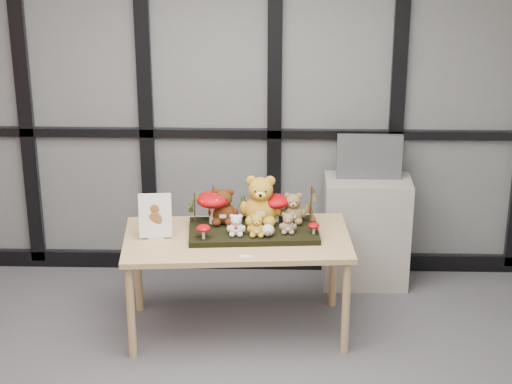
{
  "coord_description": "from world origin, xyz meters",
  "views": [
    {
      "loc": [
        0.49,
        -3.74,
        3.06
      ],
      "look_at": [
        0.35,
        1.51,
        0.99
      ],
      "focal_mm": 65.0,
      "sensor_mm": 36.0,
      "label": 1
    }
  ],
  "objects_px": {
    "bear_small_yellow": "(257,224)",
    "mushroom_back_right": "(276,207)",
    "display_table": "(237,247)",
    "diorama_tray": "(254,231)",
    "mushroom_front_left": "(203,231)",
    "bear_white_bow": "(236,223)",
    "bear_tan_back": "(293,206)",
    "monitor": "(369,157)",
    "mushroom_front_right": "(314,228)",
    "cabinet": "(366,232)",
    "mushroom_back_left": "(213,206)",
    "plush_cream_hedgehog": "(268,230)",
    "bear_beige_small": "(288,222)",
    "sign_holder": "(155,218)",
    "bear_brown_medium": "(223,204)",
    "bear_pooh_yellow": "(261,197)"
  },
  "relations": [
    {
      "from": "bear_small_yellow",
      "to": "mushroom_front_right",
      "type": "bearing_deg",
      "value": 1.22
    },
    {
      "from": "cabinet",
      "to": "mushroom_front_right",
      "type": "bearing_deg",
      "value": -119.13
    },
    {
      "from": "plush_cream_hedgehog",
      "to": "mushroom_back_left",
      "type": "height_order",
      "value": "mushroom_back_left"
    },
    {
      "from": "bear_beige_small",
      "to": "plush_cream_hedgehog",
      "type": "xyz_separation_m",
      "value": [
        -0.12,
        -0.05,
        -0.03
      ]
    },
    {
      "from": "bear_brown_medium",
      "to": "plush_cream_hedgehog",
      "type": "relative_size",
      "value": 3.14
    },
    {
      "from": "diorama_tray",
      "to": "mushroom_front_right",
      "type": "xyz_separation_m",
      "value": [
        0.38,
        -0.07,
        0.06
      ]
    },
    {
      "from": "mushroom_back_left",
      "to": "cabinet",
      "type": "bearing_deg",
      "value": 28.53
    },
    {
      "from": "plush_cream_hedgehog",
      "to": "sign_holder",
      "type": "relative_size",
      "value": 0.28
    },
    {
      "from": "mushroom_back_left",
      "to": "monitor",
      "type": "bearing_deg",
      "value": 29.32
    },
    {
      "from": "plush_cream_hedgehog",
      "to": "bear_small_yellow",
      "type": "bearing_deg",
      "value": 173.11
    },
    {
      "from": "bear_pooh_yellow",
      "to": "bear_brown_medium",
      "type": "height_order",
      "value": "bear_pooh_yellow"
    },
    {
      "from": "bear_tan_back",
      "to": "plush_cream_hedgehog",
      "type": "xyz_separation_m",
      "value": [
        -0.16,
        -0.22,
        -0.07
      ]
    },
    {
      "from": "bear_tan_back",
      "to": "mushroom_front_left",
      "type": "relative_size",
      "value": 2.23
    },
    {
      "from": "mushroom_back_right",
      "to": "mushroom_front_left",
      "type": "relative_size",
      "value": 2.04
    },
    {
      "from": "diorama_tray",
      "to": "mushroom_back_right",
      "type": "distance_m",
      "value": 0.22
    },
    {
      "from": "bear_small_yellow",
      "to": "mushroom_front_left",
      "type": "relative_size",
      "value": 1.62
    },
    {
      "from": "sign_holder",
      "to": "monitor",
      "type": "relative_size",
      "value": 0.65
    },
    {
      "from": "bear_white_bow",
      "to": "mushroom_back_left",
      "type": "bearing_deg",
      "value": 127.18
    },
    {
      "from": "bear_brown_medium",
      "to": "sign_holder",
      "type": "relative_size",
      "value": 0.88
    },
    {
      "from": "bear_brown_medium",
      "to": "mushroom_front_right",
      "type": "bearing_deg",
      "value": -20.08
    },
    {
      "from": "diorama_tray",
      "to": "mushroom_back_right",
      "type": "relative_size",
      "value": 4.07
    },
    {
      "from": "bear_tan_back",
      "to": "plush_cream_hedgehog",
      "type": "bearing_deg",
      "value": -129.64
    },
    {
      "from": "plush_cream_hedgehog",
      "to": "bear_tan_back",
      "type": "bearing_deg",
      "value": 50.36
    },
    {
      "from": "display_table",
      "to": "cabinet",
      "type": "distance_m",
      "value": 1.14
    },
    {
      "from": "mushroom_front_left",
      "to": "monitor",
      "type": "bearing_deg",
      "value": 37.33
    },
    {
      "from": "bear_tan_back",
      "to": "plush_cream_hedgehog",
      "type": "distance_m",
      "value": 0.28
    },
    {
      "from": "monitor",
      "to": "bear_small_yellow",
      "type": "bearing_deg",
      "value": -134.42
    },
    {
      "from": "display_table",
      "to": "diorama_tray",
      "type": "bearing_deg",
      "value": 26.57
    },
    {
      "from": "bear_small_yellow",
      "to": "plush_cream_hedgehog",
      "type": "bearing_deg",
      "value": -6.89
    },
    {
      "from": "bear_pooh_yellow",
      "to": "monitor",
      "type": "height_order",
      "value": "monitor"
    },
    {
      "from": "bear_small_yellow",
      "to": "monitor",
      "type": "height_order",
      "value": "monitor"
    },
    {
      "from": "bear_small_yellow",
      "to": "bear_white_bow",
      "type": "bearing_deg",
      "value": 172.91
    },
    {
      "from": "bear_white_bow",
      "to": "mushroom_front_left",
      "type": "xyz_separation_m",
      "value": [
        -0.2,
        -0.06,
        -0.03
      ]
    },
    {
      "from": "bear_brown_medium",
      "to": "diorama_tray",
      "type": "bearing_deg",
      "value": -29.15
    },
    {
      "from": "bear_small_yellow",
      "to": "mushroom_back_right",
      "type": "xyz_separation_m",
      "value": [
        0.12,
        0.22,
        0.02
      ]
    },
    {
      "from": "diorama_tray",
      "to": "mushroom_back_left",
      "type": "height_order",
      "value": "mushroom_back_left"
    },
    {
      "from": "bear_small_yellow",
      "to": "bear_beige_small",
      "type": "xyz_separation_m",
      "value": [
        0.19,
        0.05,
        -0.01
      ]
    },
    {
      "from": "diorama_tray",
      "to": "bear_tan_back",
      "type": "relative_size",
      "value": 3.73
    },
    {
      "from": "bear_white_bow",
      "to": "monitor",
      "type": "xyz_separation_m",
      "value": [
        0.88,
        0.76,
        0.18
      ]
    },
    {
      "from": "bear_white_bow",
      "to": "mushroom_front_left",
      "type": "height_order",
      "value": "bear_white_bow"
    },
    {
      "from": "mushroom_back_left",
      "to": "sign_holder",
      "type": "distance_m",
      "value": 0.38
    },
    {
      "from": "cabinet",
      "to": "bear_beige_small",
      "type": "bearing_deg",
      "value": -128.64
    },
    {
      "from": "bear_small_yellow",
      "to": "monitor",
      "type": "xyz_separation_m",
      "value": [
        0.75,
        0.77,
        0.17
      ]
    },
    {
      "from": "bear_small_yellow",
      "to": "bear_pooh_yellow",
      "type": "bearing_deg",
      "value": 80.47
    },
    {
      "from": "bear_small_yellow",
      "to": "bear_tan_back",
      "type": "bearing_deg",
      "value": 39.79
    },
    {
      "from": "display_table",
      "to": "mushroom_front_left",
      "type": "height_order",
      "value": "mushroom_front_left"
    },
    {
      "from": "display_table",
      "to": "mushroom_back_right",
      "type": "bearing_deg",
      "value": 32.06
    },
    {
      "from": "bear_pooh_yellow",
      "to": "monitor",
      "type": "relative_size",
      "value": 0.78
    },
    {
      "from": "diorama_tray",
      "to": "bear_beige_small",
      "type": "height_order",
      "value": "bear_beige_small"
    },
    {
      "from": "mushroom_front_left",
      "to": "sign_holder",
      "type": "height_order",
      "value": "sign_holder"
    }
  ]
}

